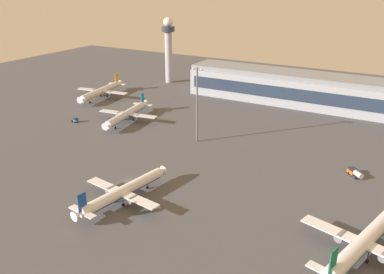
# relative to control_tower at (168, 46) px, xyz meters

# --- Properties ---
(ground_plane) EXTENTS (416.00, 416.00, 0.00)m
(ground_plane) POSITION_rel_control_tower_xyz_m (61.88, -120.37, -22.91)
(ground_plane) COLOR #4C4C51
(terminal_building) EXTENTS (132.67, 22.40, 16.40)m
(terminal_building) POSITION_rel_control_tower_xyz_m (91.68, -5.99, -14.81)
(terminal_building) COLOR #9EA3AD
(terminal_building) RESTS_ON ground
(control_tower) EXTENTS (8.00, 8.00, 39.72)m
(control_tower) POSITION_rel_control_tower_xyz_m (0.00, 0.00, 0.00)
(control_tower) COLOR #A8A8B2
(control_tower) RESTS_ON ground
(airplane_terminal_side) EXTENTS (27.75, 35.53, 9.12)m
(airplane_terminal_side) POSITION_rel_control_tower_xyz_m (68.37, -131.51, -19.46)
(airplane_terminal_side) COLOR white
(airplane_terminal_side) RESTS_ON ground
(airplane_far_stand) EXTENTS (31.17, 39.72, 10.34)m
(airplane_far_stand) POSITION_rel_control_tower_xyz_m (134.17, -122.93, -19.00)
(airplane_far_stand) COLOR white
(airplane_far_stand) RESTS_ON ground
(airplane_near_gate) EXTENTS (29.12, 37.28, 9.58)m
(airplane_near_gate) POSITION_rel_control_tower_xyz_m (24.13, -72.90, -19.29)
(airplane_near_gate) COLOR silver
(airplane_near_gate) RESTS_ON ground
(airplane_taxiway_distant) EXTENTS (30.82, 39.47, 10.13)m
(airplane_taxiway_distant) POSITION_rel_control_tower_xyz_m (-12.78, -48.46, -19.08)
(airplane_taxiway_distant) COLOR silver
(airplane_taxiway_distant) RESTS_ON ground
(pushback_tug) EXTENTS (3.19, 2.00, 2.05)m
(pushback_tug) POSITION_rel_control_tower_xyz_m (4.19, -85.83, -21.84)
(pushback_tug) COLOR #3372BF
(pushback_tug) RESTS_ON ground
(fuel_truck) EXTENTS (5.91, 5.97, 2.35)m
(fuel_truck) POSITION_rel_control_tower_xyz_m (125.32, -79.43, -21.54)
(fuel_truck) COLOR #D85919
(fuel_truck) RESTS_ON ground
(apron_light_central) EXTENTS (4.80, 0.90, 30.31)m
(apron_light_central) POSITION_rel_control_tower_xyz_m (63.94, -78.53, -5.85)
(apron_light_central) COLOR slate
(apron_light_central) RESTS_ON ground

